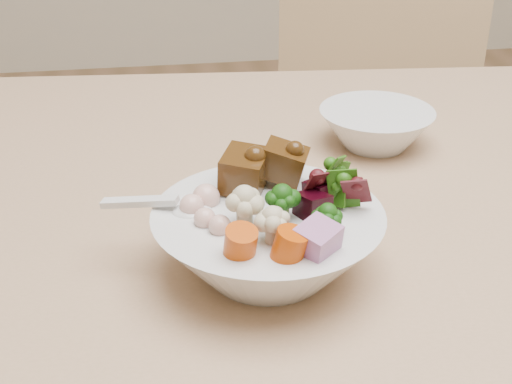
# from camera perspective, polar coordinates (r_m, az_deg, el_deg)

# --- Properties ---
(chair_far) EXTENTS (0.50, 0.50, 0.88)m
(chair_far) POSITION_cam_1_polar(r_m,az_deg,el_deg) (1.45, 9.31, 1.12)
(chair_far) COLOR tan
(chair_far) RESTS_ON ground
(food_bowl) EXTENTS (0.20, 0.20, 0.11)m
(food_bowl) POSITION_cam_1_polar(r_m,az_deg,el_deg) (0.61, 1.07, -3.62)
(food_bowl) COLOR silver
(food_bowl) RESTS_ON dining_table
(soup_spoon) EXTENTS (0.10, 0.05, 0.02)m
(soup_spoon) POSITION_cam_1_polar(r_m,az_deg,el_deg) (0.60, -6.24, -1.41)
(soup_spoon) COLOR silver
(soup_spoon) RESTS_ON food_bowl
(side_bowl) EXTENTS (0.14, 0.14, 0.05)m
(side_bowl) POSITION_cam_1_polar(r_m,az_deg,el_deg) (0.86, 9.56, 5.06)
(side_bowl) COLOR silver
(side_bowl) RESTS_ON dining_table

